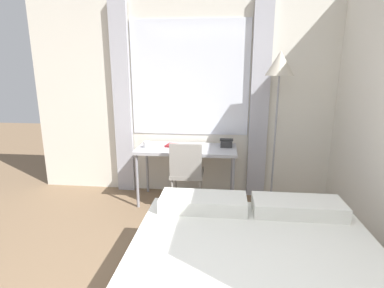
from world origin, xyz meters
TOP-DOWN VIEW (x-y plane):
  - wall_back_with_window at (-0.01, 3.02)m, footprint 4.60×0.13m
  - desk at (-0.10, 2.66)m, footprint 1.28×0.59m
  - desk_chair at (-0.07, 2.40)m, footprint 0.41×0.41m
  - standing_lamp at (1.00, 2.63)m, footprint 0.33×0.33m
  - telephone at (0.41, 2.78)m, footprint 0.17×0.19m
  - book at (-0.23, 2.69)m, footprint 0.33×0.22m
  - mug at (-0.61, 2.60)m, footprint 0.09×0.09m

SIDE VIEW (x-z plane):
  - desk_chair at x=-0.07m, z-range 0.08..0.96m
  - desk at x=-0.10m, z-range 0.31..1.05m
  - book at x=-0.23m, z-range 0.74..0.77m
  - mug at x=-0.61m, z-range 0.74..0.82m
  - telephone at x=0.41m, z-range 0.74..0.84m
  - wall_back_with_window at x=-0.01m, z-range 0.00..2.70m
  - standing_lamp at x=1.00m, z-range 0.69..2.62m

